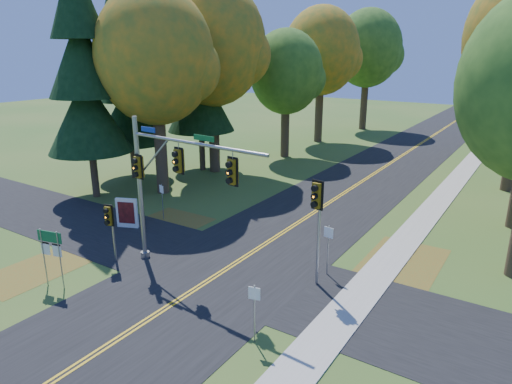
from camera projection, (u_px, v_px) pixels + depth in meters
The scene contains 25 objects.
ground at pixel (200, 286), 20.09m from camera, with size 160.00×160.00×0.00m, color #2F591F.
road_main at pixel (200, 286), 20.09m from camera, with size 8.00×160.00×0.02m, color black.
road_cross at pixel (227, 269), 21.69m from camera, with size 60.00×6.00×0.02m, color black.
centerline_left at pixel (199, 285), 20.14m from camera, with size 0.10×160.00×0.01m, color gold.
centerline_right at pixel (202, 286), 20.03m from camera, with size 0.10×160.00×0.01m, color gold.
sidewalk_east at pixel (330, 331), 16.86m from camera, with size 1.60×160.00×0.06m, color #9E998E.
leaf_patch_w_near at pixel (158, 228), 26.67m from camera, with size 4.00×6.00×0.00m, color brown.
leaf_patch_e at pixel (395, 272), 21.35m from camera, with size 3.50×8.00×0.00m, color brown.
leaf_patch_w_far at pixel (37, 270), 21.59m from camera, with size 3.00×5.00×0.00m, color brown.
tree_w_a at pixel (157, 57), 30.56m from camera, with size 8.00×8.00×14.15m.
tree_w_b at pixel (213, 44), 36.13m from camera, with size 8.60×8.60×15.38m.
tree_w_c at pixel (287, 73), 42.27m from camera, with size 6.80×6.80×11.91m.
tree_w_d at pixel (322, 52), 49.00m from camera, with size 8.20×8.20×14.56m.
tree_w_e at pixel (369, 49), 57.01m from camera, with size 8.40×8.40×14.97m.
pine_a at pixel (82, 62), 29.70m from camera, with size 5.60×5.60×19.48m.
pine_b at pixel (127, 74), 34.79m from camera, with size 5.60×5.60×17.31m.
pine_c at pixel (199, 53), 36.77m from camera, with size 5.60×5.60×20.56m.
traffic_mast at pixel (165, 176), 20.39m from camera, with size 7.78×1.00×7.07m.
east_signal_pole at pixel (317, 207), 19.05m from camera, with size 0.56×0.65×4.85m.
ped_signal_pole at pixel (110, 220), 21.64m from camera, with size 0.46×0.55×3.01m.
route_sign_cluster at pixel (51, 247), 19.50m from camera, with size 1.23×0.31×2.68m.
info_kiosk at pixel (127, 213), 26.49m from camera, with size 1.26×0.65×1.78m.
reg_sign_e_north at pixel (328, 241), 20.67m from camera, with size 0.46×0.09×2.42m.
reg_sign_e_south at pixel (254, 304), 15.80m from camera, with size 0.43×0.13×2.26m.
reg_sign_w at pixel (162, 195), 27.57m from camera, with size 0.42×0.15×2.25m.
Camera 1 is at (11.84, -13.70, 9.96)m, focal length 32.00 mm.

